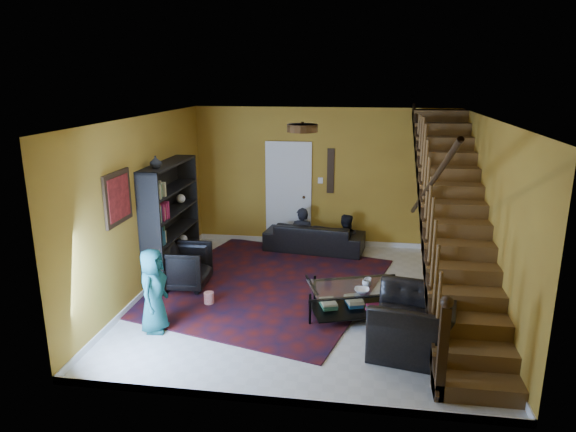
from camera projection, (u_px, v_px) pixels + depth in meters
name	position (u px, v px, depth m)	size (l,w,h in m)	color
floor	(307.00, 298.00, 8.09)	(5.50, 5.50, 0.00)	beige
room	(244.00, 262.00, 9.53)	(5.50, 5.50, 5.50)	#B08727
staircase	(454.00, 218.00, 7.41)	(0.95, 5.02, 3.18)	brown
bookshelf	(172.00, 223.00, 8.75)	(0.35, 1.80, 2.00)	black
door	(289.00, 195.00, 10.52)	(0.82, 0.05, 2.05)	silver
framed_picture	(118.00, 198.00, 7.13)	(0.04, 0.74, 0.74)	maroon
wall_hanging	(331.00, 171.00, 10.26)	(0.14, 0.03, 0.90)	black
ceiling_fixture	(302.00, 128.00, 6.60)	(0.40, 0.40, 0.10)	#3F2814
rug	(265.00, 284.00, 8.60)	(3.45, 3.95, 0.02)	#47100C
sofa	(314.00, 237.00, 10.22)	(1.94, 0.76, 0.57)	black
armchair_left	(185.00, 267.00, 8.43)	(0.77, 0.79, 0.72)	black
armchair_right	(413.00, 323.00, 6.49)	(1.15, 1.01, 0.75)	black
person_adult_a	(302.00, 239.00, 10.33)	(0.48, 0.31, 1.32)	black
person_adult_b	(345.00, 244.00, 10.22)	(0.59, 0.46, 1.21)	black
person_child	(153.00, 290.00, 6.93)	(0.58, 0.37, 1.18)	#195762
coffee_table	(354.00, 299.00, 7.39)	(1.43, 1.11, 0.48)	black
cup_a	(367.00, 283.00, 7.31)	(0.13, 0.13, 0.10)	#999999
cup_b	(368.00, 281.00, 7.39)	(0.10, 0.10, 0.10)	#999999
bowl	(362.00, 290.00, 7.13)	(0.21, 0.21, 0.05)	#999999
vase	(156.00, 162.00, 7.97)	(0.18, 0.18, 0.19)	#999999
popcorn_bucket	(209.00, 298.00, 7.85)	(0.15, 0.15, 0.17)	red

